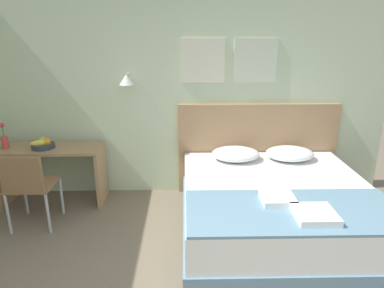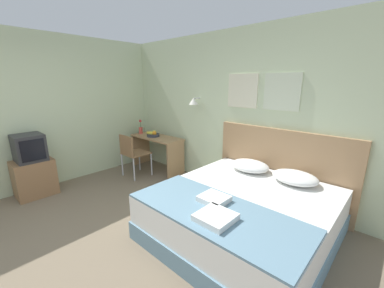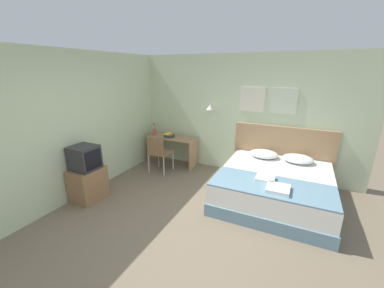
{
  "view_description": "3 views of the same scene",
  "coord_description": "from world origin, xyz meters",
  "views": [
    {
      "loc": [
        0.13,
        -1.56,
        2.02
      ],
      "look_at": [
        0.2,
        1.8,
        0.92
      ],
      "focal_mm": 32.0,
      "sensor_mm": 36.0,
      "label": 1
    },
    {
      "loc": [
        2.34,
        -0.7,
        1.83
      ],
      "look_at": [
        -0.06,
        1.9,
        0.9
      ],
      "focal_mm": 22.0,
      "sensor_mm": 36.0,
      "label": 2
    },
    {
      "loc": [
        1.37,
        -2.51,
        2.31
      ],
      "look_at": [
        -0.47,
        1.35,
        0.95
      ],
      "focal_mm": 22.0,
      "sensor_mm": 36.0,
      "label": 3
    }
  ],
  "objects": [
    {
      "name": "pillow_right",
      "position": [
        1.39,
        2.3,
        0.63
      ],
      "size": [
        0.58,
        0.45,
        0.15
      ],
      "color": "white",
      "rests_on": "bed"
    },
    {
      "name": "desk_chair",
      "position": [
        -1.51,
        1.73,
        0.52
      ],
      "size": [
        0.45,
        0.45,
        0.85
      ],
      "color": "#8E6642",
      "rests_on": "ground_plane"
    },
    {
      "name": "wall_left",
      "position": [
        -2.31,
        -0.18,
        1.32
      ],
      "size": [
        0.06,
        5.64,
        2.65
      ],
      "color": "beige",
      "rests_on": "ground_plane"
    },
    {
      "name": "fruit_bowl",
      "position": [
        -1.55,
        2.29,
        0.77
      ],
      "size": [
        0.26,
        0.26,
        0.13
      ],
      "color": "#333842",
      "rests_on": "desk"
    },
    {
      "name": "wall_back",
      "position": [
        0.01,
        2.66,
        1.33
      ],
      "size": [
        5.36,
        0.31,
        2.65
      ],
      "color": "beige",
      "rests_on": "ground_plane"
    },
    {
      "name": "ground_plane",
      "position": [
        0.0,
        0.0,
        0.0
      ],
      "size": [
        24.0,
        24.0,
        0.0
      ],
      "primitive_type": "plane",
      "color": "#756651"
    },
    {
      "name": "headboard",
      "position": [
        1.06,
        2.61,
        0.59
      ],
      "size": [
        2.04,
        0.06,
        1.18
      ],
      "color": "#A87F56",
      "rests_on": "ground_plane"
    },
    {
      "name": "television",
      "position": [
        -2.03,
        0.19,
        0.82
      ],
      "size": [
        0.45,
        0.41,
        0.43
      ],
      "color": "#2D2D30",
      "rests_on": "tv_stand"
    },
    {
      "name": "tv_stand",
      "position": [
        -2.03,
        0.19,
        0.3
      ],
      "size": [
        0.46,
        0.57,
        0.6
      ],
      "color": "#8E6642",
      "rests_on": "ground_plane"
    },
    {
      "name": "pillow_left",
      "position": [
        0.74,
        2.3,
        0.63
      ],
      "size": [
        0.58,
        0.45,
        0.15
      ],
      "color": "white",
      "rests_on": "bed"
    },
    {
      "name": "flower_vase",
      "position": [
        -1.99,
        2.3,
        0.83
      ],
      "size": [
        0.08,
        0.08,
        0.31
      ],
      "color": "#D14C42",
      "rests_on": "desk"
    },
    {
      "name": "folded_towel_near_foot",
      "position": [
        0.95,
        1.15,
        0.61
      ],
      "size": [
        0.29,
        0.27,
        0.06
      ],
      "color": "white",
      "rests_on": "throw_blanket"
    },
    {
      "name": "folded_towel_mid_bed",
      "position": [
        1.18,
        0.88,
        0.61
      ],
      "size": [
        0.33,
        0.33,
        0.06
      ],
      "color": "white",
      "rests_on": "throw_blanket"
    },
    {
      "name": "throw_blanket",
      "position": [
        1.06,
        1.02,
        0.57
      ],
      "size": [
        1.86,
        0.79,
        0.02
      ],
      "color": "#66899E",
      "rests_on": "bed"
    },
    {
      "name": "desk",
      "position": [
        -1.49,
        2.34,
        0.51
      ],
      "size": [
        1.2,
        0.48,
        0.72
      ],
      "color": "#A87F56",
      "rests_on": "ground_plane"
    },
    {
      "name": "bed",
      "position": [
        1.06,
        1.59,
        0.28
      ],
      "size": [
        1.92,
        1.98,
        0.56
      ],
      "color": "#66899E",
      "rests_on": "ground_plane"
    }
  ]
}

